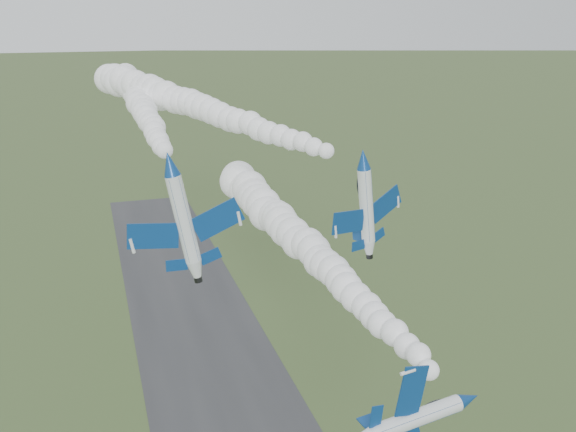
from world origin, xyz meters
name	(u,v)px	position (x,y,z in m)	size (l,w,h in m)	color
jet_lead	(469,399)	(9.96, -7.30, 29.44)	(3.10, 11.31, 9.32)	white
smoke_trail_jet_lead	(303,244)	(7.59, 26.45, 30.78)	(5.83, 63.36, 5.83)	white
jet_pair_left	(170,164)	(-9.40, 16.39, 44.45)	(11.52, 14.03, 3.85)	white
smoke_trail_jet_pair_left	(139,102)	(-8.74, 56.18, 45.25)	(4.92, 72.03, 4.92)	white
jet_pair_right	(364,159)	(10.69, 15.82, 43.65)	(10.53, 12.19, 3.32)	white
smoke_trail_jet_pair_right	(193,105)	(-1.84, 47.86, 45.50)	(5.24, 62.70, 5.24)	white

